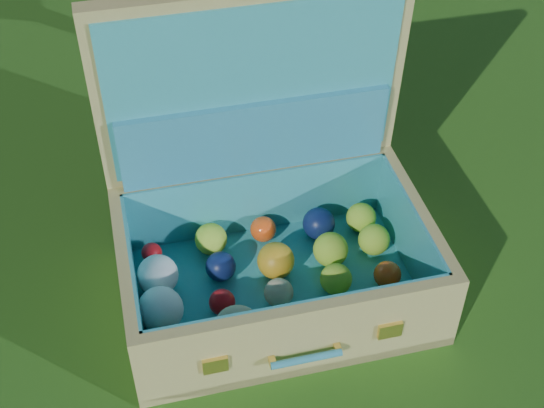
{
  "coord_description": "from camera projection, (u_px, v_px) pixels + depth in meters",
  "views": [
    {
      "loc": [
        0.04,
        -1.15,
        1.28
      ],
      "look_at": [
        0.17,
        0.03,
        0.2
      ],
      "focal_mm": 50.0,
      "sensor_mm": 36.0,
      "label": 1
    }
  ],
  "objects": [
    {
      "name": "ground",
      "position": [
        197.0,
        284.0,
        1.7
      ],
      "size": [
        60.0,
        60.0,
        0.0
      ],
      "primitive_type": "plane",
      "color": "#215114",
      "rests_on": "ground"
    },
    {
      "name": "suitcase",
      "position": [
        267.0,
        216.0,
        1.6
      ],
      "size": [
        0.7,
        0.55,
        0.63
      ],
      "rotation": [
        0.0,
        0.0,
        0.12
      ],
      "color": "tan",
      "rests_on": "ground"
    }
  ]
}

